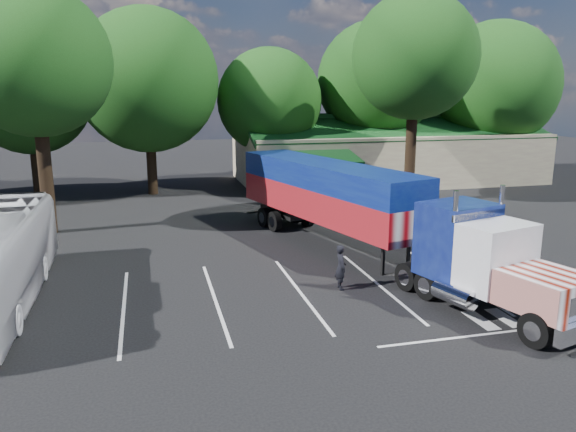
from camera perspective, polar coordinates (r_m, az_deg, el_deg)
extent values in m
plane|color=black|center=(26.86, -2.17, -3.39)|extent=(120.00, 120.00, 0.00)
cube|color=beige|center=(47.68, 9.89, 6.01)|extent=(24.00, 11.00, 4.00)
cube|color=#12411A|center=(45.28, 11.25, 8.78)|extent=(24.20, 6.25, 2.10)
cube|color=#12411A|center=(49.65, 8.86, 9.21)|extent=(24.20, 6.25, 2.10)
cube|color=beige|center=(39.68, 2.58, 3.97)|extent=(5.00, 2.50, 2.80)
cube|color=#12411A|center=(38.24, 3.17, 5.90)|extent=(5.40, 3.19, 0.80)
cylinder|color=black|center=(44.05, -24.18, 4.53)|extent=(0.70, 0.70, 4.00)
sphere|color=#193F12|center=(43.71, -24.80, 11.21)|extent=(8.40, 8.40, 8.40)
cylinder|color=black|center=(41.78, -13.67, 5.10)|extent=(0.70, 0.70, 4.30)
sphere|color=#193F12|center=(41.44, -14.11, 13.21)|extent=(10.00, 10.00, 10.00)
cylinder|color=black|center=(44.11, -1.87, 5.39)|extent=(0.70, 0.70, 3.60)
sphere|color=#193F12|center=(43.75, -1.91, 11.64)|extent=(8.00, 8.00, 8.00)
cylinder|color=black|center=(47.25, 8.78, 6.29)|extent=(0.70, 0.70, 4.50)
sphere|color=#193F12|center=(46.97, 9.03, 13.40)|extent=(9.60, 9.60, 9.60)
cylinder|color=black|center=(51.00, 19.77, 5.82)|extent=(0.70, 0.70, 3.90)
sphere|color=#193F12|center=(50.70, 20.28, 12.39)|extent=(10.40, 10.40, 10.40)
cylinder|color=black|center=(31.97, -23.39, 3.68)|extent=(0.70, 0.70, 6.00)
sphere|color=#193F12|center=(31.69, -24.35, 14.17)|extent=(7.60, 7.60, 7.60)
cylinder|color=black|center=(37.94, 12.32, 6.10)|extent=(0.70, 0.70, 6.50)
sphere|color=#193F12|center=(37.76, 12.78, 15.56)|extent=(8.00, 8.00, 8.00)
cube|color=black|center=(20.69, 19.29, -7.00)|extent=(2.81, 6.85, 0.24)
cube|color=white|center=(19.14, 24.77, -6.92)|extent=(2.81, 2.87, 1.12)
cube|color=silver|center=(20.07, 20.39, -3.88)|extent=(2.78, 2.17, 2.25)
cube|color=black|center=(19.57, 21.93, -2.94)|extent=(2.19, 0.69, 0.98)
cube|color=white|center=(20.28, 18.88, 0.12)|extent=(2.47, 0.79, 0.24)
cube|color=#0B1250|center=(21.13, 16.78, -2.25)|extent=(2.89, 2.55, 2.64)
cylinder|color=white|center=(19.67, 16.45, -2.30)|extent=(0.22, 0.22, 3.33)
cylinder|color=white|center=(21.32, 20.64, -1.45)|extent=(0.22, 0.22, 3.33)
cylinder|color=white|center=(19.81, 16.54, -7.69)|extent=(1.05, 1.68, 0.65)
cylinder|color=white|center=(21.73, 21.39, -6.23)|extent=(1.05, 1.68, 0.65)
cube|color=silver|center=(27.49, 3.83, 1.48)|extent=(5.87, 12.74, 1.47)
cube|color=navy|center=(27.26, 3.87, 4.20)|extent=(5.87, 12.74, 1.17)
cube|color=black|center=(31.17, -0.41, 0.47)|extent=(2.06, 3.61, 0.34)
cube|color=black|center=(23.33, 9.62, -4.33)|extent=(0.14, 0.14, 1.37)
cube|color=black|center=(24.20, 12.13, -3.82)|extent=(0.14, 0.14, 1.37)
cube|color=white|center=(33.18, -2.33, 0.53)|extent=(2.29, 0.75, 0.12)
cylinder|color=black|center=(18.39, 23.87, -10.56)|extent=(0.62, 1.13, 1.08)
cylinder|color=black|center=(21.10, 13.98, -6.82)|extent=(0.62, 1.13, 1.08)
cylinder|color=black|center=(22.52, 17.78, -5.81)|extent=(0.62, 1.13, 1.08)
cylinder|color=black|center=(21.83, 12.02, -6.05)|extent=(0.62, 1.13, 1.08)
cylinder|color=black|center=(23.21, 15.82, -5.12)|extent=(0.62, 1.13, 1.08)
cylinder|color=black|center=(30.08, -1.37, -0.56)|extent=(0.62, 1.13, 1.08)
cylinder|color=black|center=(31.09, 1.95, -0.12)|extent=(0.62, 1.13, 1.08)
cylinder|color=black|center=(31.09, -2.41, -0.12)|extent=(0.62, 1.13, 1.08)
cylinder|color=black|center=(32.07, 0.84, 0.29)|extent=(0.62, 1.13, 1.08)
imported|color=black|center=(21.49, 5.38, -5.20)|extent=(0.44, 0.65, 1.73)
imported|color=black|center=(35.65, 3.79, 1.43)|extent=(0.64, 1.81, 0.95)
imported|color=#B4B7BD|center=(40.30, 11.52, 2.76)|extent=(4.06, 2.93, 1.27)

